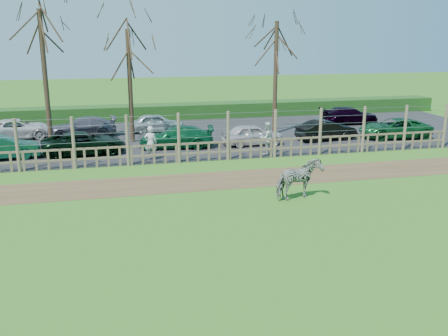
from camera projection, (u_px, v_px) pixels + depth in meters
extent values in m
plane|color=#599C30|center=(212.00, 218.00, 17.38)|extent=(120.00, 120.00, 0.00)
cube|color=brown|center=(191.00, 182.00, 21.61)|extent=(34.00, 2.80, 0.01)
cube|color=#232326|center=(164.00, 137.00, 31.01)|extent=(44.00, 13.00, 0.04)
cube|color=#1E4716|center=(154.00, 112.00, 37.46)|extent=(46.00, 2.00, 1.10)
cube|color=brown|center=(179.00, 154.00, 24.79)|extent=(30.00, 0.06, 0.10)
cube|color=brown|center=(179.00, 144.00, 24.66)|extent=(30.00, 0.06, 0.10)
cylinder|color=brown|center=(17.00, 146.00, 22.93)|extent=(0.16, 0.16, 2.50)
cylinder|color=brown|center=(74.00, 143.00, 23.48)|extent=(0.16, 0.16, 2.50)
cylinder|color=brown|center=(127.00, 141.00, 24.03)|extent=(0.16, 0.16, 2.50)
cylinder|color=brown|center=(179.00, 138.00, 24.58)|extent=(0.16, 0.16, 2.50)
cylinder|color=brown|center=(228.00, 136.00, 25.13)|extent=(0.16, 0.16, 2.50)
cylinder|color=brown|center=(275.00, 134.00, 25.68)|extent=(0.16, 0.16, 2.50)
cylinder|color=brown|center=(320.00, 132.00, 26.23)|extent=(0.16, 0.16, 2.50)
cylinder|color=brown|center=(364.00, 130.00, 26.78)|extent=(0.16, 0.16, 2.50)
cylinder|color=brown|center=(405.00, 128.00, 27.33)|extent=(0.16, 0.16, 2.50)
cylinder|color=brown|center=(445.00, 126.00, 27.89)|extent=(0.16, 0.16, 2.50)
cylinder|color=gray|center=(179.00, 138.00, 24.58)|extent=(30.00, 0.02, 0.02)
cylinder|color=gray|center=(179.00, 130.00, 24.48)|extent=(30.00, 0.02, 0.02)
cylinder|color=gray|center=(179.00, 122.00, 24.37)|extent=(30.00, 0.02, 0.02)
cylinder|color=gray|center=(178.00, 115.00, 24.28)|extent=(30.00, 0.02, 0.02)
cylinder|color=#3D2B1E|center=(46.00, 82.00, 26.74)|extent=(0.26, 0.26, 7.50)
cylinder|color=#3D2B1E|center=(130.00, 87.00, 28.80)|extent=(0.26, 0.26, 6.50)
cylinder|color=#3D2B1E|center=(275.00, 79.00, 31.18)|extent=(0.26, 0.26, 7.00)
imported|color=gray|center=(299.00, 180.00, 19.20)|extent=(2.04, 1.42, 1.58)
imported|color=silver|center=(151.00, 143.00, 25.14)|extent=(0.70, 0.54, 1.72)
imported|color=silver|center=(267.00, 138.00, 26.30)|extent=(1.00, 0.88, 1.72)
sphere|color=black|center=(310.00, 168.00, 23.59)|extent=(0.21, 0.21, 0.21)
sphere|color=black|center=(313.00, 166.00, 23.60)|extent=(0.10, 0.10, 0.10)
imported|color=#105239|center=(2.00, 148.00, 25.30)|extent=(3.78, 1.76, 1.20)
imported|color=black|center=(84.00, 143.00, 26.34)|extent=(4.54, 2.55, 1.20)
imported|color=#0C552D|center=(176.00, 137.00, 27.94)|extent=(4.33, 2.24, 1.20)
imported|color=silver|center=(252.00, 135.00, 28.60)|extent=(3.58, 1.57, 1.20)
imported|color=black|center=(326.00, 130.00, 29.96)|extent=(3.76, 1.67, 1.20)
imported|color=#125825|center=(395.00, 128.00, 30.56)|extent=(4.55, 2.56, 1.20)
imported|color=silver|center=(18.00, 129.00, 30.36)|extent=(4.49, 2.41, 1.20)
imported|color=#5A5262|center=(82.00, 127.00, 30.98)|extent=(4.21, 1.89, 1.20)
imported|color=#B6C1BE|center=(157.00, 123.00, 32.39)|extent=(3.55, 1.48, 1.20)
imported|color=black|center=(349.00, 115.00, 35.37)|extent=(4.17, 1.78, 1.20)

